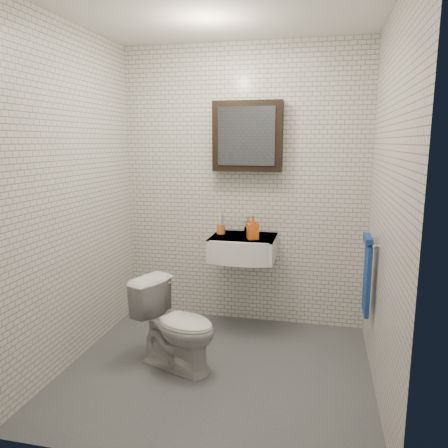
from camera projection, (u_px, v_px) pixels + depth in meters
name	position (u px, v px, depth m)	size (l,w,h in m)	color
ground	(217.00, 370.00, 3.20)	(2.20, 2.00, 0.01)	#474A4E
room_shell	(217.00, 170.00, 2.93)	(2.22, 2.02, 2.51)	silver
washbasin	(243.00, 248.00, 3.76)	(0.55, 0.50, 0.20)	white
faucet	(247.00, 225.00, 3.91)	(0.06, 0.20, 0.15)	silver
mirror_cabinet	(248.00, 136.00, 3.77)	(0.60, 0.15, 0.60)	black
towel_rail	(367.00, 271.00, 3.18)	(0.09, 0.30, 0.58)	silver
toothbrush_cup	(221.00, 228.00, 3.86)	(0.08, 0.08, 0.20)	#CF6533
soap_bottle	(253.00, 227.00, 3.65)	(0.09, 0.09, 0.20)	orange
toilet	(176.00, 325.00, 3.22)	(0.36, 0.64, 0.65)	silver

